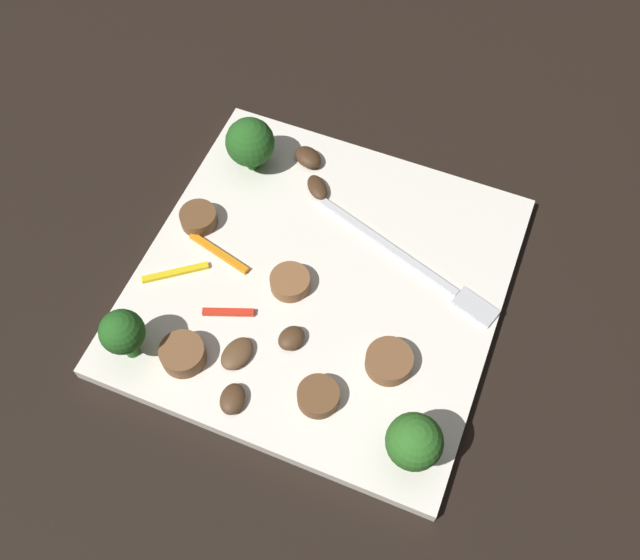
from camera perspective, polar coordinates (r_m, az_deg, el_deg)
name	(u,v)px	position (r m, az deg, el deg)	size (l,w,h in m)	color
ground_plane	(320,288)	(0.58, 0.00, -0.61)	(1.40, 1.40, 0.00)	black
plate	(320,284)	(0.58, 0.00, -0.31)	(0.28, 0.28, 0.01)	white
fork	(416,266)	(0.58, 7.73, 1.16)	(0.17, 0.07, 0.00)	silver
broccoli_floret_0	(250,143)	(0.62, -5.65, 10.94)	(0.04, 0.04, 0.05)	#296420
broccoli_floret_1	(414,442)	(0.49, 7.58, -12.80)	(0.04, 0.04, 0.05)	#347525
broccoli_floret_2	(123,333)	(0.53, -15.60, -4.12)	(0.03, 0.03, 0.05)	#296420
sausage_slice_0	(318,396)	(0.52, -0.14, -9.35)	(0.03, 0.03, 0.01)	brown
sausage_slice_1	(199,218)	(0.60, -9.75, 4.94)	(0.03, 0.03, 0.01)	brown
sausage_slice_2	(389,361)	(0.53, 5.57, -6.53)	(0.04, 0.04, 0.01)	brown
sausage_slice_3	(290,282)	(0.56, -2.43, -0.16)	(0.03, 0.03, 0.01)	brown
sausage_slice_4	(183,354)	(0.54, -10.98, -5.88)	(0.03, 0.03, 0.02)	brown
mushroom_0	(317,187)	(0.62, -0.21, 7.46)	(0.03, 0.02, 0.01)	#422B19
mushroom_1	(292,339)	(0.54, -2.23, -4.73)	(0.02, 0.02, 0.01)	#4C331E
mushroom_2	(308,157)	(0.63, -0.96, 9.84)	(0.03, 0.02, 0.01)	#422B19
mushroom_3	(237,354)	(0.54, -6.70, -5.90)	(0.03, 0.02, 0.01)	brown
mushroom_4	(233,399)	(0.53, -7.05, -9.48)	(0.02, 0.02, 0.01)	#4C331E
pepper_strip_0	(219,253)	(0.59, -8.14, 2.17)	(0.06, 0.01, 0.00)	orange
pepper_strip_1	(228,312)	(0.56, -7.39, -2.59)	(0.04, 0.01, 0.00)	red
pepper_strip_2	(175,273)	(0.58, -11.56, 0.59)	(0.05, 0.01, 0.00)	yellow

